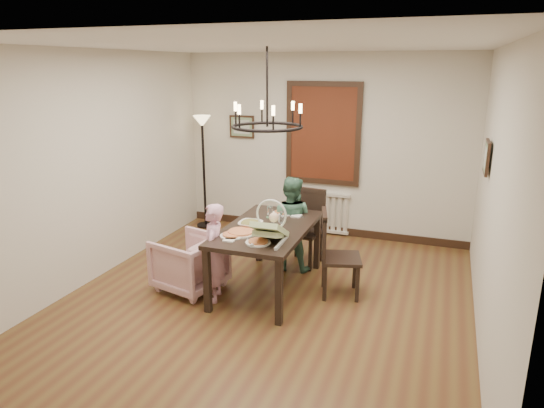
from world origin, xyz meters
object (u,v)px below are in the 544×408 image
Objects in this scene: armchair at (189,263)px; drinking_glass at (274,224)px; chair_right at (341,254)px; baby_bouncer at (270,228)px; seated_man at (290,231)px; dining_table at (268,234)px; elderly_woman at (213,261)px; chair_far at (303,228)px; floor_lamp at (204,174)px.

drinking_glass is (0.97, 0.28, 0.52)m from armchair.
baby_bouncer is at bearing 116.92° from chair_right.
armchair is at bearing 44.89° from seated_man.
seated_man is 1.23m from baby_bouncer.
elderly_woman reaches higher than dining_table.
chair_right is 1.40× the size of armchair.
elderly_woman is 0.83m from baby_bouncer.
elderly_woman is at bearing 62.96° from seated_man.
dining_table is at bearing 124.14° from armchair.
baby_bouncer reaches higher than dining_table.
armchair is at bearing -124.04° from chair_far.
armchair is (-1.06, -1.20, -0.18)m from chair_far.
chair_right is 3.19m from floor_lamp.
chair_far is 1.08× the size of elderly_woman.
dining_table is 12.84× the size of drinking_glass.
floor_lamp is at bearing -143.59° from armchair.
elderly_woman reaches higher than armchair.
drinking_glass is (0.57, 0.43, 0.37)m from elderly_woman.
baby_bouncer reaches higher than chair_right.
seated_man is at bearing 137.96° from elderly_woman.
elderly_woman is at bearing -143.19° from drinking_glass.
seated_man reaches higher than drinking_glass.
drinking_glass is at bearing 102.47° from baby_bouncer.
armchair is at bearing -127.98° from elderly_woman.
drinking_glass reaches higher than dining_table.
chair_right is (0.67, -0.74, -0.00)m from chair_far.
drinking_glass is at bearing 109.82° from elderly_woman.
seated_man is at bearing 150.22° from armchair.
chair_right is at bearing 8.47° from dining_table.
floor_lamp reaches higher than baby_bouncer.
armchair is at bearing -66.93° from floor_lamp.
elderly_woman is (-0.47, -0.49, -0.22)m from dining_table.
floor_lamp is at bearing 133.80° from dining_table.
seated_man is at bearing -32.27° from floor_lamp.
armchair is at bearing -159.64° from dining_table.
armchair is (-1.73, -0.47, -0.18)m from chair_right.
floor_lamp reaches higher than chair_right.
chair_right is at bearing -40.30° from chair_far.
floor_lamp is at bearing 41.33° from chair_right.
chair_right is 1.80m from armchair.
seated_man is (0.54, 1.16, 0.04)m from elderly_woman.
elderly_woman is 2.72m from floor_lamp.
dining_table is 0.71m from elderly_woman.
armchair is 0.77× the size of elderly_woman.
baby_bouncer is 3.74× the size of drinking_glass.
baby_bouncer reaches higher than drinking_glass.
chair_far reaches higher than dining_table.
chair_far is 1.61m from armchair.
seated_man is (-0.79, 0.54, 0.00)m from chair_right.
floor_lamp is (-2.66, 1.72, 0.39)m from chair_right.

